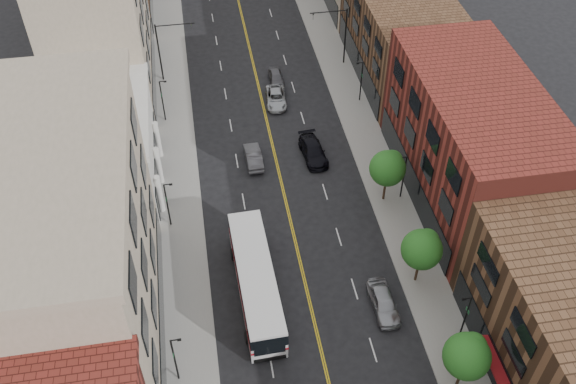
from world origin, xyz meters
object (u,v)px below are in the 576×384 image
car_lane_b (276,98)px  car_lane_c (276,77)px  city_bus (256,280)px  car_lane_behind (253,157)px  car_lane_a (313,151)px  car_parked_far (384,302)px

car_lane_b → car_lane_c: size_ratio=1.25×
city_bus → car_lane_c: (6.41, 30.64, -1.29)m
car_lane_behind → car_lane_c: 14.63m
city_bus → car_lane_b: city_bus is taller
city_bus → car_lane_a: bearing=62.5°
city_bus → car_parked_far: city_bus is taller
car_parked_far → car_lane_b: (-4.26, 29.62, -0.14)m
car_lane_behind → car_lane_c: size_ratio=1.15×
city_bus → car_lane_a: 18.44m
city_bus → car_lane_c: size_ratio=3.37×
car_parked_far → car_lane_a: (-1.94, 19.65, -0.04)m
city_bus → car_lane_behind: bearing=82.0°
car_parked_far → car_lane_a: size_ratio=0.90×
car_lane_behind → city_bus: bearing=82.2°
car_parked_far → car_lane_b: 29.93m
city_bus → car_lane_behind: size_ratio=2.93×
city_bus → car_lane_c: bearing=76.7°
car_parked_far → car_lane_a: 19.74m
car_parked_far → car_lane_behind: car_parked_far is taller
car_lane_a → car_lane_c: size_ratio=1.37×
car_parked_far → car_lane_behind: (-8.11, 19.84, -0.07)m
city_bus → car_lane_a: (8.08, 16.53, -1.18)m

